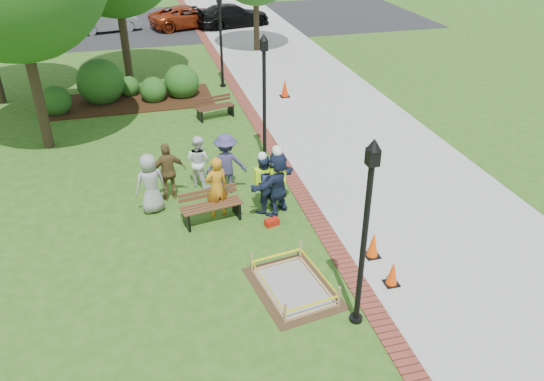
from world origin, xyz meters
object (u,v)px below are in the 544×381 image
object	(u,v)px
hivis_worker_a	(277,181)
wet_concrete_pad	(293,280)
bench_near	(212,212)
cone_front	(393,274)
hivis_worker_b	(276,176)
lamp_near	(366,224)
hivis_worker_c	(262,182)

from	to	relation	value
hivis_worker_a	wet_concrete_pad	bearing A→B (deg)	-98.95
bench_near	cone_front	xyz separation A→B (m)	(3.61, -3.77, 0.03)
bench_near	hivis_worker_a	world-z (taller)	hivis_worker_a
hivis_worker_b	lamp_near	bearing A→B (deg)	-85.58
cone_front	wet_concrete_pad	bearing A→B (deg)	168.66
wet_concrete_pad	lamp_near	bearing A→B (deg)	-53.31
wet_concrete_pad	bench_near	distance (m)	3.59
lamp_near	hivis_worker_b	xyz separation A→B (m)	(-0.39, 5.07, -1.54)
lamp_near	hivis_worker_c	size ratio (longest dim) A/B	2.29
hivis_worker_c	wet_concrete_pad	bearing A→B (deg)	-92.29
hivis_worker_a	lamp_near	bearing A→B (deg)	-84.16
wet_concrete_pad	cone_front	size ratio (longest dim) A/B	3.81
cone_front	hivis_worker_c	xyz separation A→B (m)	(-2.12, 3.95, 0.60)
lamp_near	bench_near	bearing A→B (deg)	116.77
bench_near	hivis_worker_c	world-z (taller)	hivis_worker_c
bench_near	hivis_worker_b	world-z (taller)	hivis_worker_b
cone_front	hivis_worker_c	world-z (taller)	hivis_worker_c
wet_concrete_pad	hivis_worker_a	distance (m)	3.44
lamp_near	hivis_worker_b	bearing A→B (deg)	94.42
lamp_near	hivis_worker_a	world-z (taller)	lamp_near
wet_concrete_pad	lamp_near	world-z (taller)	lamp_near
wet_concrete_pad	hivis_worker_c	xyz separation A→B (m)	(0.14, 3.49, 0.69)
hivis_worker_a	hivis_worker_c	bearing A→B (deg)	154.48
lamp_near	hivis_worker_a	bearing A→B (deg)	95.84
wet_concrete_pad	hivis_worker_a	size ratio (longest dim) A/B	1.25
bench_near	lamp_near	bearing A→B (deg)	-63.23
lamp_near	cone_front	bearing A→B (deg)	35.15
wet_concrete_pad	lamp_near	size ratio (longest dim) A/B	0.60
hivis_worker_a	hivis_worker_b	bearing A→B (deg)	78.68
hivis_worker_a	hivis_worker_c	world-z (taller)	hivis_worker_a
wet_concrete_pad	lamp_near	xyz separation A→B (m)	(1.00, -1.34, 2.25)
lamp_near	hivis_worker_b	distance (m)	5.32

